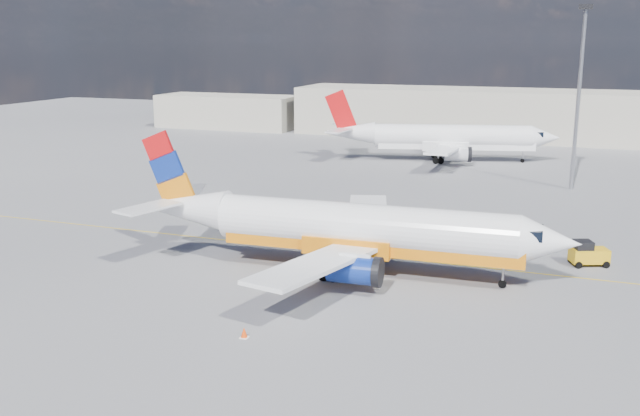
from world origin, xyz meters
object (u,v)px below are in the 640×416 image
(gse_tug, at_px, (588,254))
(traffic_cone, at_px, (244,333))
(main_jet, at_px, (351,229))
(second_jet, at_px, (445,138))

(gse_tug, height_order, traffic_cone, gse_tug)
(main_jet, xyz_separation_m, second_jet, (-2.61, 49.66, -0.04))
(second_jet, height_order, gse_tug, second_jet)
(second_jet, bearing_deg, gse_tug, -80.15)
(main_jet, height_order, second_jet, main_jet)
(second_jet, height_order, traffic_cone, second_jet)
(traffic_cone, bearing_deg, gse_tug, 48.91)
(traffic_cone, bearing_deg, main_jet, 81.11)
(traffic_cone, bearing_deg, second_jet, 90.53)
(second_jet, bearing_deg, main_jet, -100.90)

